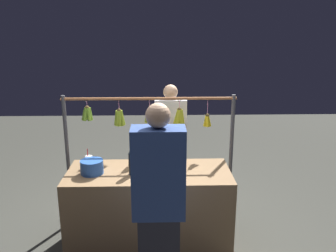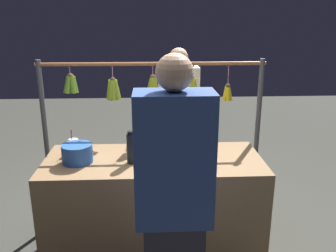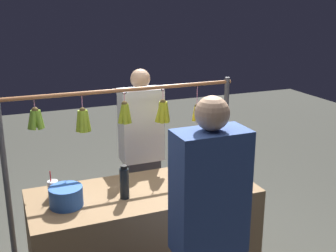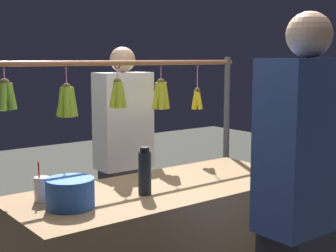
% 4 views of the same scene
% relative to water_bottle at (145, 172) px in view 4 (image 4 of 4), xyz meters
% --- Properties ---
extents(display_rack, '(1.97, 0.14, 1.57)m').
position_rel_water_bottle_xyz_m(display_rack, '(-0.13, -0.53, 0.17)').
color(display_rack, '#4C4C51').
rests_on(display_rack, ground).
extents(water_bottle, '(0.07, 0.07, 0.25)m').
position_rel_water_bottle_xyz_m(water_bottle, '(0.00, 0.00, 0.00)').
color(water_bottle, black).
rests_on(water_bottle, market_counter).
extents(blue_bucket, '(0.23, 0.23, 0.14)m').
position_rel_water_bottle_xyz_m(blue_bucket, '(0.41, -0.03, -0.05)').
color(blue_bucket, '#2A5AAF').
rests_on(blue_bucket, market_counter).
extents(drink_cup, '(0.08, 0.08, 0.20)m').
position_rel_water_bottle_xyz_m(drink_cup, '(0.48, -0.22, -0.06)').
color(drink_cup, silver).
rests_on(drink_cup, market_counter).
extents(vendor_person, '(0.39, 0.21, 1.63)m').
position_rel_water_bottle_xyz_m(vendor_person, '(-0.42, -0.86, -0.16)').
color(vendor_person, '#2D2D38').
rests_on(vendor_person, ground).
extents(customer_person, '(0.41, 0.22, 1.75)m').
position_rel_water_bottle_xyz_m(customer_person, '(-0.27, 0.79, -0.10)').
color(customer_person, '#2D2D38').
rests_on(customer_person, ground).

